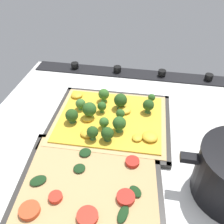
# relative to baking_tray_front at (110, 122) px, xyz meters

# --- Properties ---
(ground_plane) EXTENTS (0.83, 0.69, 0.03)m
(ground_plane) POSITION_rel_baking_tray_front_xyz_m (-0.06, 0.02, -0.02)
(ground_plane) COLOR white
(stove_control_panel) EXTENTS (0.80, 0.07, 0.03)m
(stove_control_panel) POSITION_rel_baking_tray_front_xyz_m (-0.06, -0.29, 0.00)
(stove_control_panel) COLOR black
(stove_control_panel) RESTS_ON ground_plane
(baking_tray_front) EXTENTS (0.34, 0.29, 0.01)m
(baking_tray_front) POSITION_rel_baking_tray_front_xyz_m (0.00, 0.00, 0.00)
(baking_tray_front) COLOR #33302D
(baking_tray_front) RESTS_ON ground_plane
(broccoli_pizza) EXTENTS (0.32, 0.27, 0.06)m
(broccoli_pizza) POSITION_rel_baking_tray_front_xyz_m (0.00, 0.00, 0.02)
(broccoli_pizza) COLOR tan
(broccoli_pizza) RESTS_ON baking_tray_front
(baking_tray_back) EXTENTS (0.34, 0.29, 0.01)m
(baking_tray_back) POSITION_rel_baking_tray_front_xyz_m (0.01, 0.21, 0.00)
(baking_tray_back) COLOR #33302D
(baking_tray_back) RESTS_ON ground_plane
(veggie_pizza_back) EXTENTS (0.31, 0.27, 0.02)m
(veggie_pizza_back) POSITION_rel_baking_tray_front_xyz_m (0.01, 0.21, 0.01)
(veggie_pizza_back) COLOR tan
(veggie_pizza_back) RESTS_ON baking_tray_back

